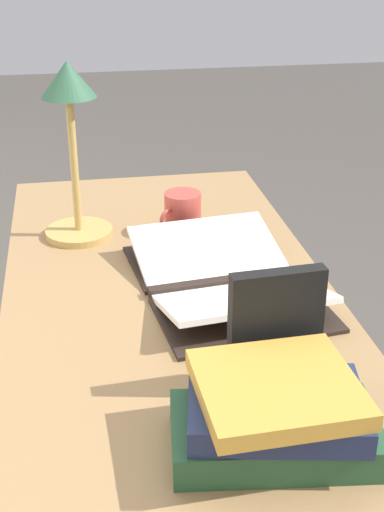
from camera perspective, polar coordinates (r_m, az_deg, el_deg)
name	(u,v)px	position (r m, az deg, el deg)	size (l,w,h in m)	color
reading_desk	(171,341)	(1.48, -1.65, -6.78)	(1.44, 0.66, 0.74)	#937047
open_book	(224,278)	(1.45, 2.58, -1.80)	(0.50, 0.38, 0.07)	black
book_stack_tall	(275,416)	(1.02, 6.69, -12.60)	(0.21, 0.31, 0.12)	#234C2D
book_standing_upright	(275,332)	(1.12, 6.69, -6.02)	(0.03, 0.15, 0.21)	black
reading_lamp	(71,124)	(1.62, -9.65, 10.35)	(0.16, 0.16, 0.41)	tan
coffee_mug	(182,213)	(1.68, -0.79, 3.44)	(0.09, 0.11, 0.10)	#B74238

